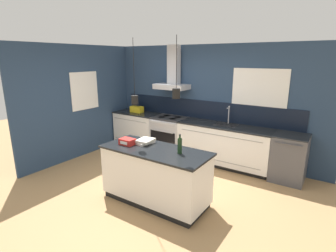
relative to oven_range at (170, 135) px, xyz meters
name	(u,v)px	position (x,y,z in m)	size (l,w,h in m)	color
ground_plane	(153,187)	(0.74, -1.69, -0.46)	(16.00, 16.00, 0.00)	#A87F51
wall_back	(202,100)	(0.70, 0.31, 0.90)	(5.60, 2.53, 2.60)	navy
wall_left	(89,100)	(-1.69, -0.99, 0.85)	(0.08, 3.80, 2.60)	navy
counter_run_left	(138,129)	(-1.01, 0.01, 0.01)	(1.24, 0.64, 0.91)	black
counter_run_sink	(224,145)	(1.42, 0.01, 0.01)	(2.04, 0.64, 1.30)	black
oven_range	(170,135)	(0.00, 0.00, 0.00)	(0.80, 0.66, 0.91)	#B5B5BA
dishwasher	(289,158)	(2.73, 0.00, 0.00)	(0.61, 0.65, 0.91)	#4C4C51
kitchen_island	(155,175)	(1.07, -2.04, 0.00)	(1.77, 0.76, 0.91)	black
bottle_on_island	(180,145)	(1.49, -1.99, 0.58)	(0.07, 0.07, 0.30)	#193319
book_stack	(145,141)	(0.77, -1.91, 0.49)	(0.26, 0.33, 0.08)	silver
red_supply_box	(127,142)	(0.55, -2.11, 0.50)	(0.25, 0.18, 0.10)	red
yellow_toolbox	(137,109)	(-1.04, 0.00, 0.54)	(0.34, 0.18, 0.19)	gold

